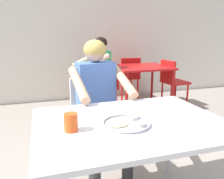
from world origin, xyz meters
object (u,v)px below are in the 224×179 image
chair_red_right (172,79)px  diner_foreground (99,94)px  thali_tray (127,123)px  patron_background (96,69)px  table_background_red (141,71)px  chair_red_far (128,75)px  chair_foreground (93,111)px  drinking_cup (71,122)px  table_foreground (130,131)px  chair_red_left (106,84)px

chair_red_right → diner_foreground: bearing=-138.3°
thali_tray → patron_background: (0.36, 2.28, -0.01)m
table_background_red → chair_red_right: size_ratio=1.12×
chair_red_far → chair_foreground: bearing=-120.7°
drinking_cup → thali_tray: bearing=-1.6°
chair_red_right → table_foreground: bearing=-127.3°
chair_red_left → chair_red_far: chair_red_far is taller
thali_tray → table_background_red: bearing=63.4°
table_background_red → chair_red_left: 0.63m
table_foreground → chair_red_left: chair_red_left is taller
thali_tray → table_background_red: (1.15, 2.29, -0.09)m
diner_foreground → chair_red_left: diner_foreground is taller
table_background_red → chair_red_far: (0.01, 0.60, -0.16)m
chair_red_left → chair_red_right: (1.20, -0.05, 0.01)m
chair_foreground → diner_foreground: 0.32m
table_foreground → diner_foreground: (-0.03, 0.68, 0.07)m
thali_tray → patron_background: bearing=81.1°
thali_tray → table_background_red: 2.56m
table_foreground → diner_foreground: bearing=92.7°
table_background_red → patron_background: bearing=-178.9°
table_foreground → thali_tray: 0.11m
table_background_red → patron_background: size_ratio=0.75×
drinking_cup → table_foreground: bearing=6.6°
table_background_red → chair_red_right: bearing=-1.8°
drinking_cup → diner_foreground: size_ratio=0.09×
patron_background → chair_red_far: bearing=37.7°
table_foreground → drinking_cup: 0.40m
table_foreground → chair_foreground: size_ratio=1.44×
diner_foreground → chair_red_right: size_ratio=1.49×
chair_foreground → chair_red_far: 2.25m
chair_foreground → chair_red_far: (1.15, 1.94, -0.01)m
table_background_red → thali_tray: bearing=-116.6°
diner_foreground → chair_red_far: 2.45m
diner_foreground → chair_red_left: bearing=71.7°
chair_red_right → drinking_cup: bearing=-132.4°
drinking_cup → table_background_red: 2.72m
drinking_cup → table_background_red: size_ratio=0.12×
thali_tray → drinking_cup: (-0.33, 0.01, 0.04)m
chair_foreground → diner_foreground: bearing=-86.4°
chair_red_left → patron_background: (-0.18, -0.04, 0.26)m
chair_red_left → chair_red_far: (0.62, 0.57, 0.01)m
table_foreground → patron_background: (0.31, 2.22, 0.07)m
thali_tray → chair_foreground: size_ratio=0.36×
chair_red_far → patron_background: bearing=-142.3°
chair_foreground → chair_red_left: size_ratio=1.04×
chair_red_left → patron_background: size_ratio=0.66×
diner_foreground → chair_red_left: 1.69m
chair_red_left → chair_red_right: bearing=-2.2°
thali_tray → chair_foreground: bearing=90.0°
table_background_red → patron_background: (-0.79, -0.01, 0.08)m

